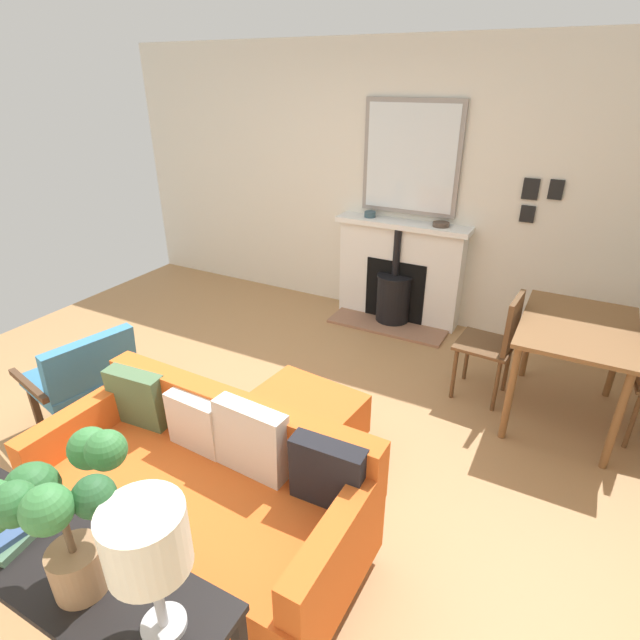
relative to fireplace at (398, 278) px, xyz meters
name	(u,v)px	position (x,y,z in m)	size (l,w,h in m)	color
ground_plane	(234,431)	(2.28, -0.36, -0.46)	(4.97, 5.82, 0.01)	#A87A4C
wall_left	(376,185)	(-0.21, -0.36, 0.85)	(0.12, 5.82, 2.61)	silver
fireplace	(398,278)	(0.00, 0.00, 0.00)	(0.57, 1.31, 1.02)	#93664C
mirror_over_mantel	(411,158)	(-0.12, 0.00, 1.14)	(0.04, 0.93, 1.03)	gray
mantel_bowl_near	(370,214)	(-0.03, -0.34, 0.60)	(0.12, 0.12, 0.06)	#334C56
mantel_bowl_far	(441,224)	(-0.03, 0.37, 0.59)	(0.15, 0.15, 0.04)	#47382D
sofa	(205,490)	(3.09, 0.09, -0.10)	(0.86, 1.74, 0.82)	#B2B2B7
ottoman	(304,418)	(2.18, 0.16, -0.22)	(0.64, 0.75, 0.38)	#B2B2B7
armchair_accent	(84,373)	(2.72, -1.26, 0.00)	(0.78, 0.70, 0.78)	#4C3321
console_table	(53,571)	(3.89, 0.09, 0.20)	(0.37, 1.50, 0.75)	black
table_lamp_far_end	(146,543)	(3.89, 0.65, 0.66)	(0.24, 0.24, 0.49)	#B2B2B7
potted_plant	(51,505)	(3.92, 0.29, 0.66)	(0.45, 0.46, 0.56)	#99704C
book_stack	(10,528)	(3.90, -0.10, 0.33)	(0.27, 0.24, 0.06)	#4C7056
dining_table	(576,339)	(0.99, 1.65, 0.19)	(1.02, 0.73, 0.76)	brown
dining_chair_near_fireplace	(498,339)	(1.00, 1.15, 0.06)	(0.43, 0.43, 0.88)	brown
photo_gallery_row	(537,197)	(-0.13, 1.14, 0.90)	(0.02, 0.32, 0.38)	black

